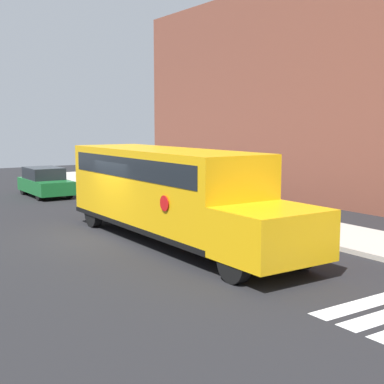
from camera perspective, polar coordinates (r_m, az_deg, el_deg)
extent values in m
plane|color=black|center=(18.02, -9.30, -4.81)|extent=(60.00, 60.00, 0.00)
cube|color=#B2ADA3|center=(21.44, 6.75, -2.60)|extent=(44.00, 3.00, 0.15)
cube|color=brown|center=(25.85, 18.19, 10.41)|extent=(32.00, 4.00, 10.60)
cube|color=white|center=(12.15, 18.46, -11.08)|extent=(0.50, 3.20, 0.01)
cube|color=#EAA80F|center=(17.40, -3.28, 0.51)|extent=(8.57, 2.50, 2.49)
cube|color=#EAA80F|center=(13.22, 8.51, -4.45)|extent=(2.09, 2.50, 1.26)
cube|color=black|center=(17.57, -3.25, -3.26)|extent=(8.57, 2.54, 0.16)
cube|color=black|center=(17.33, -3.30, 2.79)|extent=(7.88, 2.53, 0.64)
cylinder|color=red|center=(14.75, -2.99, -1.22)|extent=(0.44, 0.02, 0.44)
cylinder|color=black|center=(14.15, 11.45, -6.14)|extent=(1.00, 0.30, 1.00)
cylinder|color=black|center=(12.76, 4.50, -7.51)|extent=(1.00, 0.30, 1.00)
cylinder|color=black|center=(20.75, -4.97, -1.72)|extent=(1.00, 0.30, 1.00)
cylinder|color=black|center=(19.82, -10.47, -2.25)|extent=(1.00, 0.30, 1.00)
cube|color=#196B2D|center=(28.58, -15.35, 0.65)|extent=(4.03, 1.75, 0.67)
cube|color=#1E2328|center=(28.74, -15.54, 1.95)|extent=(2.26, 1.61, 0.60)
cylinder|color=black|center=(27.61, -12.98, 0.01)|extent=(0.64, 0.22, 0.64)
cylinder|color=black|center=(27.12, -15.97, -0.22)|extent=(0.64, 0.22, 0.64)
cylinder|color=black|center=(30.10, -14.76, 0.55)|extent=(0.64, 0.22, 0.64)
cylinder|color=black|center=(29.65, -17.53, 0.35)|extent=(0.64, 0.22, 0.64)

